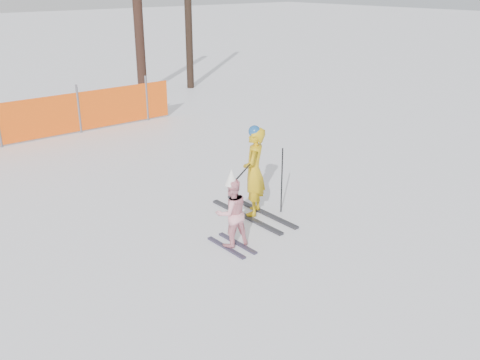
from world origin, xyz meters
name	(u,v)px	position (x,y,z in m)	size (l,w,h in m)	color
ground	(262,253)	(0.00, 0.00, 0.00)	(120.00, 120.00, 0.00)	white
adult	(254,172)	(0.79, 1.08, 0.77)	(0.65, 1.73, 1.57)	black
child	(232,212)	(-0.21, 0.44, 0.56)	(0.58, 0.84, 1.23)	black
ski_poles	(266,177)	(0.81, 0.83, 0.76)	(1.36, 0.53, 1.15)	black
tree_trunks	(159,7)	(5.26, 11.07, 2.84)	(2.17, 0.46, 5.88)	#301C15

